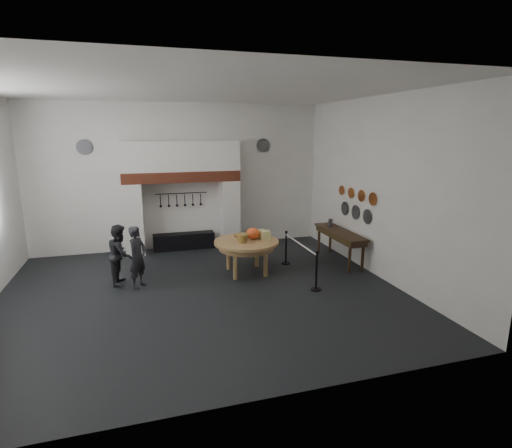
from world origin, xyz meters
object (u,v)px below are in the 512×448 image
object	(u,v)px
work_table	(246,242)
barrier_post_far	(286,248)
iron_range	(184,241)
visitor_near	(138,257)
barrier_post_near	(316,272)
side_table	(340,232)
visitor_far	(120,254)

from	to	relation	value
work_table	barrier_post_far	bearing A→B (deg)	17.51
iron_range	visitor_near	world-z (taller)	visitor_near
iron_range	barrier_post_far	world-z (taller)	barrier_post_far
work_table	barrier_post_near	size ratio (longest dim) A/B	1.87
work_table	side_table	size ratio (longest dim) A/B	0.76
visitor_far	barrier_post_near	size ratio (longest dim) A/B	1.63
visitor_near	barrier_post_near	size ratio (longest dim) A/B	1.66
work_table	barrier_post_near	xyz separation A→B (m)	(1.25, -1.60, -0.39)
visitor_near	work_table	bearing A→B (deg)	-51.28
work_table	side_table	distance (m)	2.78
iron_range	barrier_post_far	distance (m)	3.47
iron_range	barrier_post_far	size ratio (longest dim) A/B	2.11
visitor_far	barrier_post_far	xyz separation A→B (m)	(4.37, 0.23, -0.28)
visitor_far	barrier_post_near	xyz separation A→B (m)	(4.37, -1.77, -0.28)
iron_range	barrier_post_near	bearing A→B (deg)	-59.17
side_table	barrier_post_far	bearing A→B (deg)	171.11
iron_range	side_table	size ratio (longest dim) A/B	0.86
barrier_post_near	iron_range	bearing A→B (deg)	120.83
barrier_post_far	visitor_far	bearing A→B (deg)	-176.97
visitor_far	barrier_post_near	bearing A→B (deg)	-106.85
iron_range	visitor_near	distance (m)	3.30
visitor_near	visitor_far	xyz separation A→B (m)	(-0.40, 0.40, -0.01)
barrier_post_far	iron_range	bearing A→B (deg)	138.06
barrier_post_near	barrier_post_far	bearing A→B (deg)	90.00
work_table	barrier_post_far	size ratio (longest dim) A/B	1.87
barrier_post_near	barrier_post_far	distance (m)	2.00
visitor_near	side_table	bearing A→B (deg)	-52.16
barrier_post_far	work_table	bearing A→B (deg)	-162.49
work_table	visitor_near	distance (m)	2.73
side_table	barrier_post_near	size ratio (longest dim) A/B	2.44
visitor_near	barrier_post_near	distance (m)	4.21
visitor_far	barrier_post_far	distance (m)	4.39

